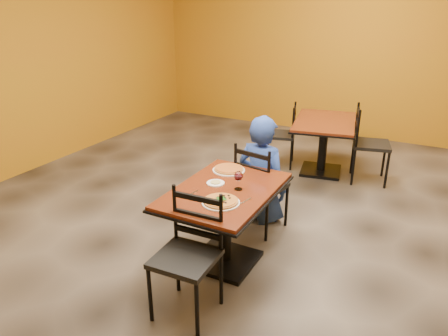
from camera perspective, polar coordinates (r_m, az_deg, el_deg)
The scene contains 18 objects.
floor at distance 4.41m, azimuth 3.16°, elevation -9.23°, with size 7.00×8.00×0.01m, color black.
wall_back at distance 7.64m, azimuth 16.54°, elevation 15.26°, with size 7.00×0.01×3.00m, color #A66412.
table_main at distance 3.75m, azimuth 0.11°, elevation -5.48°, with size 0.83×1.23×0.75m.
table_second at distance 5.93m, azimuth 13.33°, elevation 4.45°, with size 1.01×1.32×0.75m.
chair_main_near at distance 3.22m, azimuth -5.22°, elevation -12.14°, with size 0.44×0.44×0.97m, color black, non-canonical shape.
chair_main_far at distance 4.38m, azimuth 5.10°, elevation -2.48°, with size 0.43×0.43×0.96m, color black, non-canonical shape.
chair_second_left at distance 6.14m, azimuth 7.55°, elevation 4.44°, with size 0.41×0.41×0.90m, color black, non-canonical shape.
chair_second_right at distance 5.84m, azimuth 19.27°, elevation 2.97°, with size 0.46×0.46×1.01m, color black, non-canonical shape.
diner at distance 4.56m, azimuth 5.15°, elevation 0.01°, with size 0.59×0.39×1.17m, color navy.
plate_main at distance 3.41m, azimuth -0.44°, elevation -4.68°, with size 0.31×0.31×0.01m, color white.
pizza_main at distance 3.40m, azimuth -0.44°, elevation -4.44°, with size 0.28×0.28×0.02m, color #813009.
plate_far at distance 4.04m, azimuth 0.65°, elevation -0.28°, with size 0.31×0.31×0.01m, color white.
pizza_far at distance 4.03m, azimuth 0.65°, elevation -0.07°, with size 0.28×0.28×0.02m, color #BC6924.
side_plate at distance 3.76m, azimuth -1.14°, elevation -2.04°, with size 0.16×0.16×0.01m, color white.
dip at distance 3.76m, azimuth -1.15°, elevation -1.91°, with size 0.09×0.09×0.01m, color tan.
wine_glass at distance 3.62m, azimuth 1.95°, elevation -1.59°, with size 0.08×0.08×0.18m, color white, non-canonical shape.
fork at distance 3.57m, azimuth -4.53°, elevation -3.55°, with size 0.01×0.19×0.00m, color silver.
knife at distance 3.42m, azimuth 2.58°, elevation -4.66°, with size 0.01×0.21×0.00m, color silver.
Camera 1 is at (1.54, -3.45, 2.29)m, focal length 33.90 mm.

